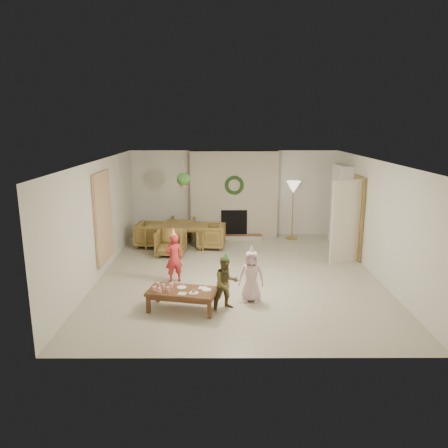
{
  "coord_description": "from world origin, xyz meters",
  "views": [
    {
      "loc": [
        -0.33,
        -9.03,
        3.28
      ],
      "look_at": [
        -0.3,
        0.4,
        1.05
      ],
      "focal_mm": 34.47,
      "sensor_mm": 36.0,
      "label": 1
    }
  ],
  "objects_px": {
    "dining_chair_right": "(211,236)",
    "child_plaid": "(226,283)",
    "dining_chair_near": "(171,243)",
    "child_pink": "(251,276)",
    "dining_chair_left": "(150,235)",
    "coffee_table_top": "(182,291)",
    "child_red": "(174,258)",
    "dining_chair_far": "(182,229)",
    "dining_table": "(177,236)"
  },
  "relations": [
    {
      "from": "coffee_table_top",
      "to": "child_red",
      "type": "xyz_separation_m",
      "value": [
        -0.3,
        1.39,
        0.17
      ]
    },
    {
      "from": "dining_chair_near",
      "to": "child_red",
      "type": "distance_m",
      "value": 1.9
    },
    {
      "from": "dining_chair_right",
      "to": "child_pink",
      "type": "distance_m",
      "value": 3.6
    },
    {
      "from": "dining_chair_right",
      "to": "dining_chair_near",
      "type": "bearing_deg",
      "value": -51.34
    },
    {
      "from": "child_plaid",
      "to": "dining_chair_right",
      "type": "bearing_deg",
      "value": 74.9
    },
    {
      "from": "dining_chair_near",
      "to": "child_pink",
      "type": "relative_size",
      "value": 0.74
    },
    {
      "from": "child_plaid",
      "to": "coffee_table_top",
      "type": "bearing_deg",
      "value": 162.35
    },
    {
      "from": "dining_chair_right",
      "to": "child_red",
      "type": "height_order",
      "value": "child_red"
    },
    {
      "from": "dining_table",
      "to": "child_pink",
      "type": "xyz_separation_m",
      "value": [
        1.77,
        -3.59,
        0.19
      ]
    },
    {
      "from": "coffee_table_top",
      "to": "child_pink",
      "type": "relative_size",
      "value": 1.25
    },
    {
      "from": "dining_chair_right",
      "to": "coffee_table_top",
      "type": "distance_m",
      "value": 3.93
    },
    {
      "from": "dining_chair_right",
      "to": "child_plaid",
      "type": "relative_size",
      "value": 0.74
    },
    {
      "from": "dining_chair_near",
      "to": "dining_chair_left",
      "type": "xyz_separation_m",
      "value": [
        -0.67,
        0.81,
        0.0
      ]
    },
    {
      "from": "child_pink",
      "to": "dining_chair_left",
      "type": "bearing_deg",
      "value": 131.56
    },
    {
      "from": "child_plaid",
      "to": "dining_chair_far",
      "type": "bearing_deg",
      "value": 83.99
    },
    {
      "from": "dining_chair_far",
      "to": "coffee_table_top",
      "type": "relative_size",
      "value": 0.59
    },
    {
      "from": "coffee_table_top",
      "to": "child_pink",
      "type": "bearing_deg",
      "value": 29.57
    },
    {
      "from": "coffee_table_top",
      "to": "child_red",
      "type": "bearing_deg",
      "value": 113.75
    },
    {
      "from": "dining_chair_near",
      "to": "child_red",
      "type": "bearing_deg",
      "value": -75.61
    },
    {
      "from": "dining_chair_left",
      "to": "dining_chair_right",
      "type": "xyz_separation_m",
      "value": [
        1.66,
        -0.16,
        0.0
      ]
    },
    {
      "from": "child_red",
      "to": "child_pink",
      "type": "distance_m",
      "value": 1.84
    },
    {
      "from": "dining_table",
      "to": "dining_chair_near",
      "type": "xyz_separation_m",
      "value": [
        -0.07,
        -0.74,
        0.03
      ]
    },
    {
      "from": "child_red",
      "to": "child_pink",
      "type": "xyz_separation_m",
      "value": [
        1.56,
        -0.98,
        -0.03
      ]
    },
    {
      "from": "dining_chair_near",
      "to": "coffee_table_top",
      "type": "bearing_deg",
      "value": -74.1
    },
    {
      "from": "dining_chair_right",
      "to": "child_plaid",
      "type": "distance_m",
      "value": 3.89
    },
    {
      "from": "dining_table",
      "to": "child_plaid",
      "type": "bearing_deg",
      "value": -66.22
    },
    {
      "from": "dining_chair_right",
      "to": "child_pink",
      "type": "xyz_separation_m",
      "value": [
        0.85,
        -3.5,
        0.16
      ]
    },
    {
      "from": "dining_chair_near",
      "to": "child_red",
      "type": "relative_size",
      "value": 0.69
    },
    {
      "from": "dining_table",
      "to": "dining_chair_left",
      "type": "distance_m",
      "value": 0.74
    },
    {
      "from": "child_plaid",
      "to": "child_pink",
      "type": "bearing_deg",
      "value": 17.27
    },
    {
      "from": "dining_chair_left",
      "to": "dining_table",
      "type": "bearing_deg",
      "value": -90.0
    },
    {
      "from": "dining_chair_near",
      "to": "child_pink",
      "type": "distance_m",
      "value": 3.4
    },
    {
      "from": "dining_chair_far",
      "to": "child_pink",
      "type": "bearing_deg",
      "value": 117.07
    },
    {
      "from": "dining_chair_far",
      "to": "child_plaid",
      "type": "distance_m",
      "value": 4.86
    },
    {
      "from": "dining_chair_far",
      "to": "child_red",
      "type": "distance_m",
      "value": 3.36
    },
    {
      "from": "coffee_table_top",
      "to": "child_red",
      "type": "relative_size",
      "value": 1.17
    },
    {
      "from": "coffee_table_top",
      "to": "child_plaid",
      "type": "bearing_deg",
      "value": 14.46
    },
    {
      "from": "dining_chair_near",
      "to": "coffee_table_top",
      "type": "xyz_separation_m",
      "value": [
        0.59,
        -3.26,
        0.02
      ]
    },
    {
      "from": "dining_table",
      "to": "child_plaid",
      "type": "height_order",
      "value": "child_plaid"
    },
    {
      "from": "dining_chair_far",
      "to": "dining_table",
      "type": "bearing_deg",
      "value": 90.0
    },
    {
      "from": "dining_chair_right",
      "to": "child_plaid",
      "type": "height_order",
      "value": "child_plaid"
    },
    {
      "from": "dining_chair_right",
      "to": "child_pink",
      "type": "relative_size",
      "value": 0.74
    },
    {
      "from": "coffee_table_top",
      "to": "child_plaid",
      "type": "relative_size",
      "value": 1.25
    },
    {
      "from": "coffee_table_top",
      "to": "child_red",
      "type": "distance_m",
      "value": 1.43
    },
    {
      "from": "dining_chair_far",
      "to": "child_red",
      "type": "xyz_separation_m",
      "value": [
        0.14,
        -3.35,
        0.19
      ]
    },
    {
      "from": "dining_table",
      "to": "child_red",
      "type": "bearing_deg",
      "value": -79.65
    },
    {
      "from": "dining_chair_right",
      "to": "dining_table",
      "type": "bearing_deg",
      "value": -90.0
    },
    {
      "from": "dining_chair_far",
      "to": "child_pink",
      "type": "distance_m",
      "value": 4.65
    },
    {
      "from": "dining_table",
      "to": "coffee_table_top",
      "type": "xyz_separation_m",
      "value": [
        0.52,
        -4.0,
        0.05
      ]
    },
    {
      "from": "dining_table",
      "to": "coffee_table_top",
      "type": "relative_size",
      "value": 1.39
    }
  ]
}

